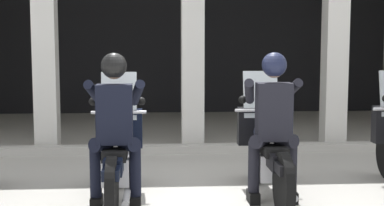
{
  "coord_description": "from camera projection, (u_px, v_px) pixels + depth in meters",
  "views": [
    {
      "loc": [
        -0.41,
        -5.83,
        1.73
      ],
      "look_at": [
        0.0,
        0.46,
        1.01
      ],
      "focal_mm": 53.4,
      "sensor_mm": 36.0,
      "label": 1
    }
  ],
  "objects": [
    {
      "name": "ground_plane",
      "position": [
        181.0,
        148.0,
        8.97
      ],
      "size": [
        80.0,
        80.0,
        0.0
      ],
      "primitive_type": "plane",
      "color": "#A8A59E"
    },
    {
      "name": "station_building",
      "position": [
        184.0,
        17.0,
        11.36
      ],
      "size": [
        10.24,
        4.91,
        3.4
      ],
      "color": "black",
      "rests_on": "ground"
    },
    {
      "name": "kerb_strip",
      "position": [
        195.0,
        149.0,
        8.65
      ],
      "size": [
        9.74,
        0.24,
        0.12
      ],
      "primitive_type": "cube",
      "color": "#B7B5AD",
      "rests_on": "ground"
    },
    {
      "name": "police_officer_center_right",
      "position": [
        273.0,
        114.0,
        5.95
      ],
      "size": [
        0.63,
        0.61,
        1.58
      ],
      "rotation": [
        0.0,
        0.0,
        0.05
      ],
      "color": "black",
      "rests_on": "ground"
    },
    {
      "name": "police_officer_center_left",
      "position": [
        115.0,
        117.0,
        5.76
      ],
      "size": [
        0.63,
        0.61,
        1.58
      ],
      "rotation": [
        0.0,
        0.0,
        0.04
      ],
      "color": "black",
      "rests_on": "ground"
    },
    {
      "name": "motorcycle_center_left",
      "position": [
        117.0,
        154.0,
        6.09
      ],
      "size": [
        0.62,
        2.04,
        1.35
      ],
      "rotation": [
        0.0,
        0.0,
        0.04
      ],
      "color": "black",
      "rests_on": "ground"
    },
    {
      "name": "motorcycle_center_right",
      "position": [
        267.0,
        150.0,
        6.28
      ],
      "size": [
        0.62,
        2.04,
        1.35
      ],
      "rotation": [
        0.0,
        0.0,
        0.05
      ],
      "color": "black",
      "rests_on": "ground"
    }
  ]
}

